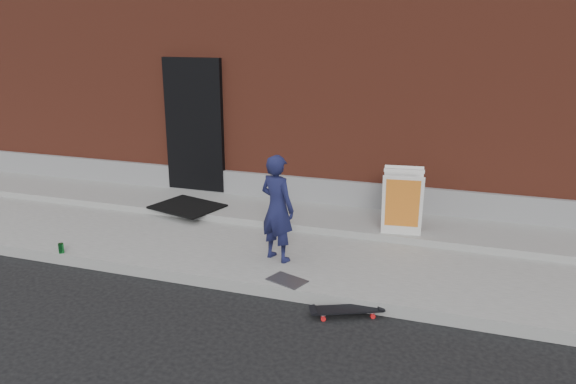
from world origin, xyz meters
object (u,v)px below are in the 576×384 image
at_px(skateboard, 347,310).
at_px(soda_can, 61,248).
at_px(pizza_sign, 402,201).
at_px(child, 277,208).

height_order(skateboard, soda_can, soda_can).
relative_size(pizza_sign, soda_can, 6.91).
height_order(child, skateboard, child).
bearing_deg(soda_can, pizza_sign, 24.88).
height_order(pizza_sign, soda_can, pizza_sign).
height_order(child, pizza_sign, child).
height_order(skateboard, pizza_sign, pizza_sign).
bearing_deg(skateboard, child, 141.24).
bearing_deg(pizza_sign, soda_can, -155.12).
relative_size(child, soda_can, 10.43).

